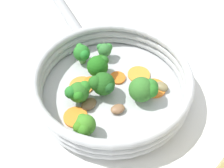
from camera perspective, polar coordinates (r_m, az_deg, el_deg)
name	(u,v)px	position (r m, az deg, el deg)	size (l,w,h in m)	color
ground_plane	(112,93)	(0.52, 0.00, -2.00)	(4.00, 4.00, 0.00)	white
skillet	(112,91)	(0.52, 0.00, -1.55)	(0.28, 0.28, 0.01)	#B2B5B7
skillet_rim_wall	(112,81)	(0.49, 0.00, 0.73)	(0.30, 0.30, 0.05)	#B9BBBD
skillet_handle	(66,14)	(0.69, -9.91, 14.83)	(0.03, 0.03, 0.24)	#999B9E
skillet_rivet_left	(103,42)	(0.60, -1.97, 9.04)	(0.01, 0.01, 0.01)	#AEBAB3
skillet_rivet_right	(69,53)	(0.58, -9.26, 6.66)	(0.01, 0.01, 0.01)	#ADB9B7
carrot_slice_0	(139,75)	(0.54, 5.85, 2.06)	(0.05, 0.05, 0.00)	orange
carrot_slice_1	(154,89)	(0.52, 9.15, -0.98)	(0.05, 0.05, 0.01)	orange
carrot_slice_2	(81,86)	(0.52, -6.68, -0.39)	(0.05, 0.05, 0.00)	orange
carrot_slice_3	(140,80)	(0.53, 6.21, 0.89)	(0.03, 0.03, 0.00)	orange
carrot_slice_4	(117,78)	(0.53, 1.19, 1.35)	(0.03, 0.03, 0.00)	orange
carrot_slice_5	(76,117)	(0.47, -7.92, -7.17)	(0.04, 0.04, 0.01)	orange
carrot_slice_6	(91,82)	(0.52, -4.64, 0.39)	(0.03, 0.03, 0.00)	orange
broccoli_floret_0	(144,89)	(0.48, 7.03, -1.13)	(0.05, 0.05, 0.05)	#78A75E
broccoli_floret_1	(105,50)	(0.56, -1.61, 7.48)	(0.03, 0.03, 0.04)	#6C9457
broccoli_floret_2	(84,126)	(0.44, -6.02, -9.04)	(0.04, 0.04, 0.04)	#6B944C
broccoli_floret_3	(102,83)	(0.48, -2.10, 0.13)	(0.05, 0.05, 0.05)	#7E9E5B
broccoli_floret_4	(82,53)	(0.55, -6.57, 6.67)	(0.03, 0.04, 0.04)	#5D9448
broccoli_floret_5	(78,92)	(0.48, -7.33, -1.76)	(0.05, 0.04, 0.04)	#78A55E
broccoli_floret_6	(99,65)	(0.52, -2.92, 4.11)	(0.04, 0.05, 0.05)	#7C9958
mushroom_piece_0	(161,86)	(0.52, 10.72, -0.36)	(0.03, 0.02, 0.01)	olive
mushroom_piece_1	(89,104)	(0.48, -5.05, -4.37)	(0.03, 0.02, 0.01)	brown
mushroom_piece_2	(118,109)	(0.48, 1.28, -5.45)	(0.03, 0.02, 0.01)	brown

